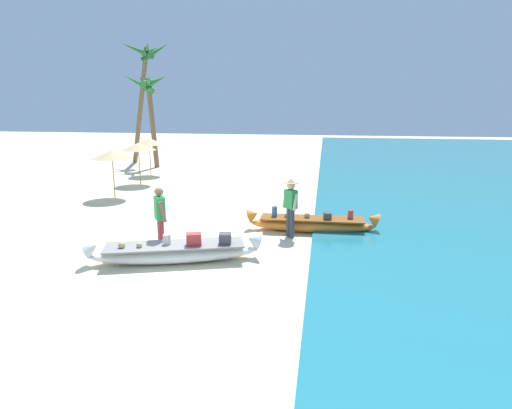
# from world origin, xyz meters

# --- Properties ---
(ground_plane) EXTENTS (80.00, 80.00, 0.00)m
(ground_plane) POSITION_xyz_m (0.00, 0.00, 0.00)
(ground_plane) COLOR beige
(boat_white_foreground) EXTENTS (4.23, 1.97, 0.76)m
(boat_white_foreground) POSITION_xyz_m (0.23, -0.30, 0.26)
(boat_white_foreground) COLOR white
(boat_white_foreground) RESTS_ON ground
(boat_orange_midground) EXTENTS (3.94, 0.78, 0.73)m
(boat_orange_midground) POSITION_xyz_m (3.40, 2.77, 0.25)
(boat_orange_midground) COLOR orange
(boat_orange_midground) RESTS_ON ground
(person_vendor_hatted) EXTENTS (0.51, 0.53, 1.71)m
(person_vendor_hatted) POSITION_xyz_m (2.81, 2.15, 0.99)
(person_vendor_hatted) COLOR #333842
(person_vendor_hatted) RESTS_ON ground
(person_tourist_customer) EXTENTS (0.46, 0.57, 1.74)m
(person_tourist_customer) POSITION_xyz_m (-0.32, 0.21, 0.98)
(person_tourist_customer) COLOR #B2383D
(person_tourist_customer) RESTS_ON ground
(parasol_row_0) EXTENTS (1.60, 1.60, 1.91)m
(parasol_row_0) POSITION_xyz_m (-4.53, 6.30, 1.75)
(parasol_row_0) COLOR #8E6B47
(parasol_row_0) RESTS_ON ground
(parasol_row_1) EXTENTS (1.60, 1.60, 1.91)m
(parasol_row_1) POSITION_xyz_m (-4.71, 9.29, 1.75)
(parasol_row_1) COLOR #8E6B47
(parasol_row_1) RESTS_ON ground
(parasol_row_2) EXTENTS (1.60, 1.60, 1.91)m
(parasol_row_2) POSITION_xyz_m (-5.18, 11.77, 1.75)
(parasol_row_2) COLOR #8E6B47
(parasol_row_2) RESTS_ON ground
(palm_tree_tall_inland) EXTENTS (2.76, 2.56, 7.19)m
(palm_tree_tall_inland) POSITION_xyz_m (-7.09, 16.34, 5.63)
(palm_tree_tall_inland) COLOR brown
(palm_tree_tall_inland) RESTS_ON ground
(palm_tree_leaning_seaward) EXTENTS (2.47, 2.79, 5.31)m
(palm_tree_leaning_seaward) POSITION_xyz_m (-6.15, 14.54, 4.18)
(palm_tree_leaning_seaward) COLOR brown
(palm_tree_leaning_seaward) RESTS_ON ground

